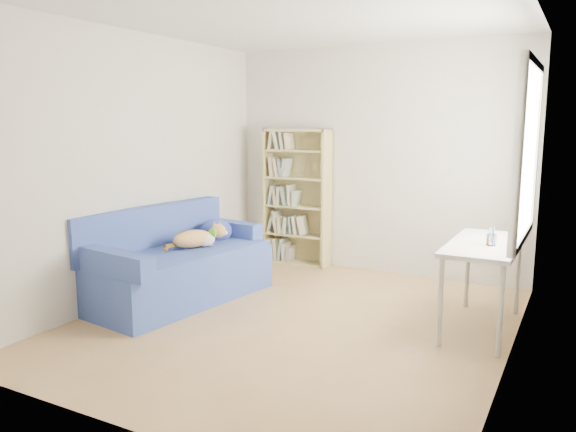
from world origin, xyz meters
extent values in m
plane|color=#9F7848|center=(0.00, 0.00, 0.00)|extent=(4.00, 4.00, 0.00)
cube|color=silver|center=(0.00, 2.00, 1.30)|extent=(3.50, 0.04, 2.60)
cube|color=silver|center=(0.00, -2.00, 1.30)|extent=(3.50, 0.04, 2.60)
cube|color=silver|center=(-1.75, 0.00, 1.30)|extent=(0.04, 4.00, 2.60)
cube|color=silver|center=(1.75, 0.00, 1.30)|extent=(0.04, 4.00, 2.60)
cube|color=white|center=(0.00, 0.00, 2.60)|extent=(3.50, 4.00, 0.04)
cube|color=white|center=(1.75, 0.60, 1.50)|extent=(0.01, 1.20, 1.30)
cube|color=navy|center=(-1.30, 0.02, 0.23)|extent=(1.12, 1.95, 0.46)
cube|color=navy|center=(-1.65, 0.02, 0.69)|extent=(0.42, 1.85, 0.45)
cube|color=navy|center=(-1.30, 0.86, 0.56)|extent=(0.88, 0.28, 0.20)
cube|color=navy|center=(-1.30, -0.82, 0.56)|extent=(0.88, 0.28, 0.20)
cube|color=navy|center=(-1.28, 0.02, 0.48)|extent=(1.08, 1.80, 0.05)
ellipsoid|color=#2E3E95|center=(-1.29, 0.64, 0.59)|extent=(0.33, 0.37, 0.25)
ellipsoid|color=#AD6013|center=(-1.24, 0.17, 0.59)|extent=(0.35, 0.48, 0.17)
ellipsoid|color=silver|center=(-1.18, 0.29, 0.57)|extent=(0.19, 0.22, 0.11)
ellipsoid|color=#37260F|center=(-1.27, 0.12, 0.63)|extent=(0.20, 0.25, 0.08)
sphere|color=#AD6013|center=(-1.22, 0.48, 0.63)|extent=(0.15, 0.15, 0.15)
cone|color=#AD6013|center=(-1.24, 0.51, 0.71)|extent=(0.08, 0.08, 0.07)
cone|color=#AD6013|center=(-1.24, 0.44, 0.71)|extent=(0.07, 0.08, 0.07)
cylinder|color=#54C327|center=(-1.22, 0.40, 0.61)|extent=(0.13, 0.07, 0.12)
cylinder|color=#37260F|center=(-1.26, -0.07, 0.56)|extent=(0.05, 0.17, 0.06)
cube|color=tan|center=(-1.34, 1.85, 0.83)|extent=(0.03, 0.26, 1.65)
cube|color=tan|center=(-0.54, 1.85, 0.83)|extent=(0.03, 0.26, 1.65)
cube|color=tan|center=(-0.94, 1.85, 1.64)|extent=(0.83, 0.26, 0.03)
cube|color=tan|center=(-0.94, 1.85, 0.01)|extent=(0.83, 0.26, 0.03)
cube|color=tan|center=(-0.94, 1.97, 0.83)|extent=(0.83, 0.02, 1.65)
cube|color=silver|center=(1.46, 0.61, 0.73)|extent=(0.54, 1.19, 0.04)
cylinder|color=silver|center=(1.68, 1.15, 0.35)|extent=(0.04, 0.04, 0.71)
cylinder|color=silver|center=(1.68, 0.06, 0.35)|extent=(0.04, 0.04, 0.71)
cylinder|color=silver|center=(1.24, 1.15, 0.35)|extent=(0.04, 0.04, 0.71)
cylinder|color=silver|center=(1.24, 0.06, 0.35)|extent=(0.04, 0.04, 0.71)
cylinder|color=white|center=(1.52, 0.51, 0.80)|extent=(0.08, 0.08, 0.09)
camera|label=1|loc=(2.17, -4.18, 1.74)|focal=35.00mm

